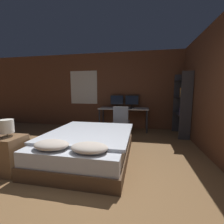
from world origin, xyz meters
TOP-DOWN VIEW (x-y plane):
  - ground_plane at (0.00, 0.00)m, footprint 20.00×20.00m
  - wall_back at (-0.02, 4.07)m, footprint 12.00×0.08m
  - bed at (-0.28, 1.38)m, footprint 1.64×2.10m
  - nightstand at (-1.36, 0.60)m, footprint 0.44×0.43m
  - bedside_lamp at (-1.36, 0.60)m, footprint 0.21×0.21m
  - desk at (0.16, 3.70)m, footprint 1.67×0.61m
  - monitor_left at (-0.11, 3.90)m, footprint 0.46×0.16m
  - monitor_right at (0.42, 3.90)m, footprint 0.46×0.16m
  - keyboard at (0.16, 3.50)m, footprint 0.36×0.13m
  - computer_mouse at (0.43, 3.50)m, footprint 0.07×0.05m
  - office_chair at (0.19, 2.93)m, footprint 0.52×0.52m
  - bookshelf at (1.93, 3.31)m, footprint 0.30×0.91m

SIDE VIEW (x-z plane):
  - ground_plane at x=0.00m, z-range 0.00..0.00m
  - bed at x=-0.28m, z-range -0.04..0.55m
  - nightstand at x=-1.36m, z-range 0.00..0.60m
  - office_chair at x=0.19m, z-range -0.09..0.82m
  - desk at x=0.16m, z-range 0.29..1.06m
  - bedside_lamp at x=-1.36m, z-range 0.63..0.91m
  - keyboard at x=0.16m, z-range 0.77..0.78m
  - computer_mouse at x=0.43m, z-range 0.77..0.80m
  - monitor_left at x=-0.11m, z-range 0.80..1.22m
  - monitor_right at x=0.42m, z-range 0.80..1.22m
  - bookshelf at x=1.93m, z-range 0.10..1.96m
  - wall_back at x=-0.02m, z-range 0.00..2.70m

